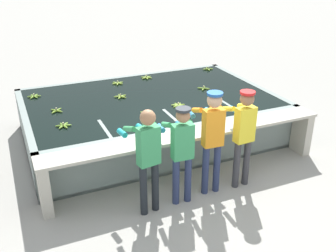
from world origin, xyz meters
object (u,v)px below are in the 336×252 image
Objects in this scene: worker_0 at (147,152)px; banana_bunch_floating_7 at (146,114)px; banana_bunch_floating_2 at (118,83)px; banana_bunch_floating_4 at (34,96)px; banana_bunch_floating_3 at (178,105)px; banana_bunch_floating_6 at (146,77)px; banana_bunch_floating_8 at (208,69)px; banana_bunch_floating_1 at (204,88)px; banana_bunch_floating_5 at (63,126)px; worker_2 at (212,133)px; worker_1 at (182,147)px; banana_bunch_floating_0 at (121,96)px; knife_0 at (249,121)px; banana_bunch_floating_9 at (57,111)px; worker_3 at (243,130)px.

banana_bunch_floating_7 is at bearing 70.18° from worker_0.
banana_bunch_floating_2 is 1.84m from banana_bunch_floating_4.
banana_bunch_floating_6 is (0.07, 1.93, 0.00)m from banana_bunch_floating_3.
banana_bunch_floating_6 is 1.00× the size of banana_bunch_floating_8.
banana_bunch_floating_6 is at bearing 124.69° from banana_bunch_floating_1.
worker_2 is at bearing -38.67° from banana_bunch_floating_5.
banana_bunch_floating_4 is 2.59m from banana_bunch_floating_6.
worker_1 reaches higher than banana_bunch_floating_1.
banana_bunch_floating_2 is 1.01× the size of banana_bunch_floating_3.
banana_bunch_floating_1 is at bearing -7.36° from banana_bunch_floating_0.
banana_bunch_floating_1 is at bearing -34.68° from banana_bunch_floating_2.
knife_0 is (2.16, 0.61, -0.13)m from worker_0.
banana_bunch_floating_1 is 1.86m from banana_bunch_floating_7.
worker_2 is at bearing -115.78° from banana_bunch_floating_1.
knife_0 is (1.72, -2.09, -0.01)m from banana_bunch_floating_0.
banana_bunch_floating_5 is 1.20× the size of banana_bunch_floating_9.
banana_bunch_floating_9 is (-2.55, 2.37, -0.14)m from worker_3.
banana_bunch_floating_2 is at bearing 145.32° from banana_bunch_floating_1.
banana_bunch_floating_3 is at bearing -46.54° from banana_bunch_floating_0.
banana_bunch_floating_6 is (-0.27, 3.63, -0.14)m from worker_3.
worker_2 is 4.04m from banana_bunch_floating_4.
banana_bunch_floating_1 is at bearing 26.78° from banana_bunch_floating_7.
worker_0 is 3.63m from banana_bunch_floating_4.
worker_0 is 0.99× the size of worker_3.
banana_bunch_floating_4 and banana_bunch_floating_7 have the same top height.
worker_2 is 2.69m from banana_bunch_floating_0.
banana_bunch_floating_7 is at bearing 88.99° from worker_1.
banana_bunch_floating_0 is at bearing -133.39° from banana_bunch_floating_6.
banana_bunch_floating_4 is at bearing 117.18° from worker_1.
worker_2 reaches higher than worker_1.
banana_bunch_floating_6 is at bearing 87.83° from banana_bunch_floating_3.
banana_bunch_floating_5 is 3.24m from knife_0.
worker_1 reaches higher than banana_bunch_floating_8.
worker_1 is (0.56, 0.03, -0.04)m from worker_0.
worker_1 is 5.63× the size of banana_bunch_floating_6.
banana_bunch_floating_2 and banana_bunch_floating_7 have the same top height.
worker_3 is 3.03m from banana_bunch_floating_5.
worker_2 is 1.03× the size of worker_3.
banana_bunch_floating_3 is (0.76, 1.74, -0.08)m from worker_1.
banana_bunch_floating_5 is at bearing 141.33° from worker_2.
worker_0 is 5.99× the size of banana_bunch_floating_0.
banana_bunch_floating_5 and banana_bunch_floating_9 have the same top height.
worker_0 is at bearing -70.93° from banana_bunch_floating_4.
banana_bunch_floating_1 is at bearing -55.31° from banana_bunch_floating_6.
banana_bunch_floating_7 is (0.59, 1.62, -0.12)m from worker_0.
banana_bunch_floating_0 is at bearing 36.74° from banana_bunch_floating_5.
worker_2 is (0.55, 0.07, 0.10)m from worker_1.
worker_2 reaches higher than knife_0.
worker_0 is 3.96m from banana_bunch_floating_6.
worker_1 reaches higher than banana_bunch_floating_3.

